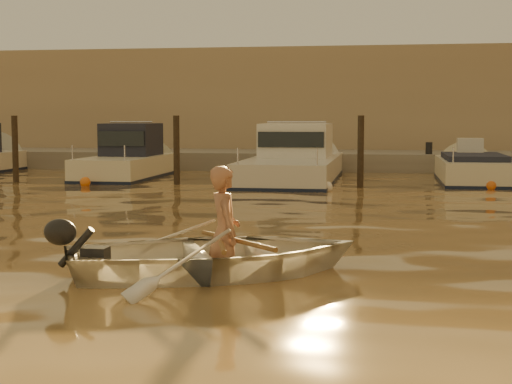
% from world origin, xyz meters
% --- Properties ---
extents(ground_plane, '(160.00, 160.00, 0.00)m').
position_xyz_m(ground_plane, '(0.00, 0.00, 0.00)').
color(ground_plane, olive).
rests_on(ground_plane, ground).
extents(dinghy, '(4.43, 3.90, 0.76)m').
position_xyz_m(dinghy, '(-1.57, 1.17, 0.26)').
color(dinghy, silver).
rests_on(dinghy, ground_plane).
extents(person, '(0.61, 0.71, 1.65)m').
position_xyz_m(person, '(-1.48, 1.21, 0.53)').
color(person, '#A26B51').
rests_on(person, dinghy).
extents(outboard_motor, '(0.98, 0.73, 0.70)m').
position_xyz_m(outboard_motor, '(-2.94, 0.56, 0.28)').
color(outboard_motor, black).
rests_on(outboard_motor, dinghy).
extents(oar_port, '(1.28, 1.73, 0.13)m').
position_xyz_m(oar_port, '(-1.34, 1.27, 0.42)').
color(oar_port, brown).
rests_on(oar_port, dinghy).
extents(oar_starboard, '(0.57, 2.05, 0.13)m').
position_xyz_m(oar_starboard, '(-1.53, 1.19, 0.42)').
color(oar_starboard, brown).
rests_on(oar_starboard, dinghy).
extents(moored_boat_1, '(1.99, 6.02, 1.75)m').
position_xyz_m(moored_boat_1, '(-7.76, 16.00, 0.62)').
color(moored_boat_1, beige).
rests_on(moored_boat_1, ground_plane).
extents(moored_boat_2, '(2.63, 8.70, 1.75)m').
position_xyz_m(moored_boat_2, '(-2.34, 16.00, 0.62)').
color(moored_boat_2, silver).
rests_on(moored_boat_2, ground_plane).
extents(moored_boat_3, '(1.95, 5.66, 0.95)m').
position_xyz_m(moored_boat_3, '(3.09, 16.00, 0.22)').
color(moored_boat_3, beige).
rests_on(moored_boat_3, ground_plane).
extents(piling_0, '(0.18, 0.18, 2.20)m').
position_xyz_m(piling_0, '(-10.50, 13.80, 0.90)').
color(piling_0, '#2D2319').
rests_on(piling_0, ground_plane).
extents(piling_1, '(0.18, 0.18, 2.20)m').
position_xyz_m(piling_1, '(-5.50, 13.80, 0.90)').
color(piling_1, '#2D2319').
rests_on(piling_1, ground_plane).
extents(piling_2, '(0.18, 0.18, 2.20)m').
position_xyz_m(piling_2, '(-0.20, 13.80, 0.90)').
color(piling_2, '#2D2319').
rests_on(piling_2, ground_plane).
extents(fender_b, '(0.30, 0.30, 0.30)m').
position_xyz_m(fender_b, '(-7.99, 13.00, 0.10)').
color(fender_b, orange).
rests_on(fender_b, ground_plane).
extents(fender_c, '(0.30, 0.30, 0.30)m').
position_xyz_m(fender_c, '(-1.04, 12.55, 0.10)').
color(fender_c, white).
rests_on(fender_c, ground_plane).
extents(fender_d, '(0.30, 0.30, 0.30)m').
position_xyz_m(fender_d, '(3.32, 13.63, 0.10)').
color(fender_d, '#D75F19').
rests_on(fender_d, ground_plane).
extents(quay, '(52.00, 4.00, 1.00)m').
position_xyz_m(quay, '(0.00, 21.50, 0.15)').
color(quay, gray).
rests_on(quay, ground_plane).
extents(waterfront_building, '(46.00, 7.00, 4.80)m').
position_xyz_m(waterfront_building, '(0.00, 27.00, 2.40)').
color(waterfront_building, '#9E8466').
rests_on(waterfront_building, quay).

